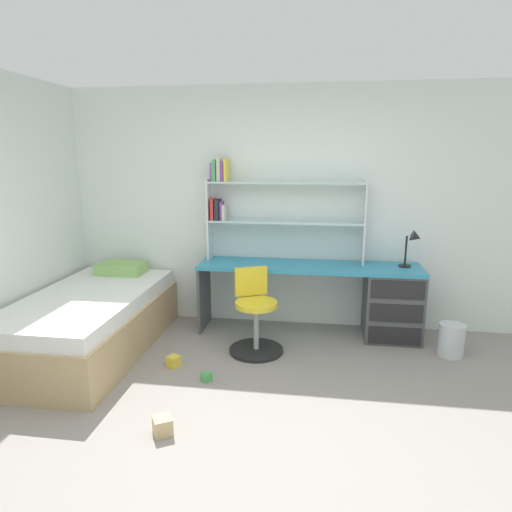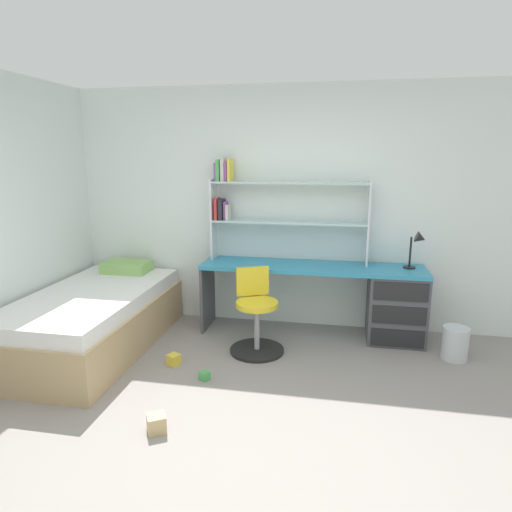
{
  "view_description": "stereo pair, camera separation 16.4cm",
  "coord_description": "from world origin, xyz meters",
  "px_view_note": "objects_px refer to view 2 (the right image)",
  "views": [
    {
      "loc": [
        0.39,
        -2.57,
        1.86
      ],
      "look_at": [
        -0.16,
        1.21,
        0.99
      ],
      "focal_mm": 31.29,
      "sensor_mm": 36.0,
      "label": 1
    },
    {
      "loc": [
        0.55,
        -2.54,
        1.86
      ],
      "look_at": [
        -0.16,
        1.21,
        0.99
      ],
      "focal_mm": 31.29,
      "sensor_mm": 36.0,
      "label": 2
    }
  ],
  "objects_px": {
    "desk": "(372,299)",
    "toy_block_green_2": "(205,376)",
    "toy_block_yellow_1": "(174,360)",
    "waste_bin": "(455,343)",
    "bookshelf_hutch": "(269,203)",
    "toy_block_natural_0": "(156,424)",
    "bed_platform": "(93,319)",
    "desk_lamp": "(418,244)",
    "swivel_chair": "(256,319)"
  },
  "relations": [
    {
      "from": "desk",
      "to": "bookshelf_hutch",
      "type": "height_order",
      "value": "bookshelf_hutch"
    },
    {
      "from": "desk",
      "to": "toy_block_yellow_1",
      "type": "height_order",
      "value": "desk"
    },
    {
      "from": "bed_platform",
      "to": "toy_block_natural_0",
      "type": "relative_size",
      "value": 16.5
    },
    {
      "from": "waste_bin",
      "to": "toy_block_natural_0",
      "type": "relative_size",
      "value": 2.52
    },
    {
      "from": "desk",
      "to": "desk_lamp",
      "type": "relative_size",
      "value": 5.95
    },
    {
      "from": "desk",
      "to": "toy_block_yellow_1",
      "type": "relative_size",
      "value": 23.18
    },
    {
      "from": "waste_bin",
      "to": "toy_block_natural_0",
      "type": "height_order",
      "value": "waste_bin"
    },
    {
      "from": "desk_lamp",
      "to": "waste_bin",
      "type": "bearing_deg",
      "value": -49.62
    },
    {
      "from": "desk_lamp",
      "to": "toy_block_yellow_1",
      "type": "height_order",
      "value": "desk_lamp"
    },
    {
      "from": "swivel_chair",
      "to": "waste_bin",
      "type": "xyz_separation_m",
      "value": [
        1.84,
        0.16,
        -0.16
      ]
    },
    {
      "from": "desk_lamp",
      "to": "waste_bin",
      "type": "distance_m",
      "value": 0.99
    },
    {
      "from": "toy_block_yellow_1",
      "to": "swivel_chair",
      "type": "bearing_deg",
      "value": 33.09
    },
    {
      "from": "toy_block_yellow_1",
      "to": "bookshelf_hutch",
      "type": "bearing_deg",
      "value": 58.24
    },
    {
      "from": "swivel_chair",
      "to": "toy_block_natural_0",
      "type": "distance_m",
      "value": 1.49
    },
    {
      "from": "toy_block_green_2",
      "to": "swivel_chair",
      "type": "bearing_deg",
      "value": 63.91
    },
    {
      "from": "toy_block_yellow_1",
      "to": "desk_lamp",
      "type": "bearing_deg",
      "value": 24.37
    },
    {
      "from": "toy_block_natural_0",
      "to": "waste_bin",
      "type": "bearing_deg",
      "value": 34.62
    },
    {
      "from": "toy_block_natural_0",
      "to": "bed_platform",
      "type": "bearing_deg",
      "value": 134.02
    },
    {
      "from": "bookshelf_hutch",
      "to": "toy_block_green_2",
      "type": "bearing_deg",
      "value": -103.94
    },
    {
      "from": "desk",
      "to": "toy_block_natural_0",
      "type": "height_order",
      "value": "desk"
    },
    {
      "from": "desk",
      "to": "waste_bin",
      "type": "height_order",
      "value": "desk"
    },
    {
      "from": "waste_bin",
      "to": "bed_platform",
      "type": "bearing_deg",
      "value": -173.69
    },
    {
      "from": "desk",
      "to": "toy_block_green_2",
      "type": "height_order",
      "value": "desk"
    },
    {
      "from": "bed_platform",
      "to": "desk_lamp",
      "type": "bearing_deg",
      "value": 13.98
    },
    {
      "from": "bookshelf_hutch",
      "to": "toy_block_green_2",
      "type": "distance_m",
      "value": 1.9
    },
    {
      "from": "bookshelf_hutch",
      "to": "toy_block_natural_0",
      "type": "relative_size",
      "value": 13.42
    },
    {
      "from": "toy_block_natural_0",
      "to": "desk",
      "type": "bearing_deg",
      "value": 51.42
    },
    {
      "from": "bookshelf_hutch",
      "to": "waste_bin",
      "type": "height_order",
      "value": "bookshelf_hutch"
    },
    {
      "from": "waste_bin",
      "to": "toy_block_natural_0",
      "type": "distance_m",
      "value": 2.76
    },
    {
      "from": "swivel_chair",
      "to": "toy_block_green_2",
      "type": "distance_m",
      "value": 0.78
    },
    {
      "from": "desk_lamp",
      "to": "toy_block_green_2",
      "type": "xyz_separation_m",
      "value": [
        -1.83,
        -1.2,
        -0.96
      ]
    },
    {
      "from": "bookshelf_hutch",
      "to": "waste_bin",
      "type": "distance_m",
      "value": 2.25
    },
    {
      "from": "desk",
      "to": "toy_block_yellow_1",
      "type": "distance_m",
      "value": 2.06
    },
    {
      "from": "desk",
      "to": "desk_lamp",
      "type": "xyz_separation_m",
      "value": [
        0.4,
        0.03,
        0.58
      ]
    },
    {
      "from": "swivel_chair",
      "to": "bed_platform",
      "type": "xyz_separation_m",
      "value": [
        -1.58,
        -0.22,
        -0.03
      ]
    },
    {
      "from": "desk_lamp",
      "to": "toy_block_green_2",
      "type": "height_order",
      "value": "desk_lamp"
    },
    {
      "from": "bookshelf_hutch",
      "to": "toy_block_yellow_1",
      "type": "height_order",
      "value": "bookshelf_hutch"
    },
    {
      "from": "swivel_chair",
      "to": "toy_block_natural_0",
      "type": "bearing_deg",
      "value": -106.94
    },
    {
      "from": "swivel_chair",
      "to": "waste_bin",
      "type": "relative_size",
      "value": 2.58
    },
    {
      "from": "desk",
      "to": "toy_block_natural_0",
      "type": "distance_m",
      "value": 2.49
    },
    {
      "from": "desk_lamp",
      "to": "toy_block_natural_0",
      "type": "bearing_deg",
      "value": -134.72
    },
    {
      "from": "bookshelf_hutch",
      "to": "toy_block_green_2",
      "type": "relative_size",
      "value": 22.31
    },
    {
      "from": "waste_bin",
      "to": "toy_block_yellow_1",
      "type": "relative_size",
      "value": 3.15
    },
    {
      "from": "toy_block_green_2",
      "to": "toy_block_natural_0",
      "type": "bearing_deg",
      "value": -98.23
    },
    {
      "from": "desk",
      "to": "bed_platform",
      "type": "bearing_deg",
      "value": -164.67
    },
    {
      "from": "swivel_chair",
      "to": "waste_bin",
      "type": "height_order",
      "value": "swivel_chair"
    },
    {
      "from": "desk",
      "to": "bookshelf_hutch",
      "type": "bearing_deg",
      "value": 172.53
    },
    {
      "from": "bookshelf_hutch",
      "to": "bed_platform",
      "type": "bearing_deg",
      "value": -150.94
    },
    {
      "from": "waste_bin",
      "to": "toy_block_green_2",
      "type": "height_order",
      "value": "waste_bin"
    },
    {
      "from": "bookshelf_hutch",
      "to": "bed_platform",
      "type": "height_order",
      "value": "bookshelf_hutch"
    }
  ]
}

